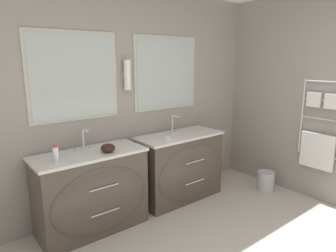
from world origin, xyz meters
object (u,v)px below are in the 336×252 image
(vanity_right, at_px, (181,167))
(amenity_bowl, at_px, (108,148))
(toiletry_bottle, at_px, (56,154))
(waste_bin, at_px, (266,181))
(vanity_left, at_px, (93,192))

(vanity_right, bearing_deg, amenity_bowl, -175.77)
(vanity_right, xyz_separation_m, toiletry_bottle, (-1.57, -0.05, 0.50))
(toiletry_bottle, height_order, waste_bin, toiletry_bottle)
(amenity_bowl, bearing_deg, waste_bin, -12.65)
(vanity_left, bearing_deg, waste_bin, -13.66)
(vanity_left, bearing_deg, amenity_bowl, -26.35)
(vanity_left, height_order, vanity_right, same)
(amenity_bowl, xyz_separation_m, waste_bin, (2.13, -0.48, -0.76))
(vanity_left, relative_size, amenity_bowl, 7.68)
(vanity_right, bearing_deg, waste_bin, -27.20)
(toiletry_bottle, distance_m, amenity_bowl, 0.52)
(vanity_right, bearing_deg, vanity_left, 180.00)
(toiletry_bottle, height_order, amenity_bowl, toiletry_bottle)
(toiletry_bottle, bearing_deg, amenity_bowl, -2.98)
(waste_bin, bearing_deg, vanity_right, 152.80)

